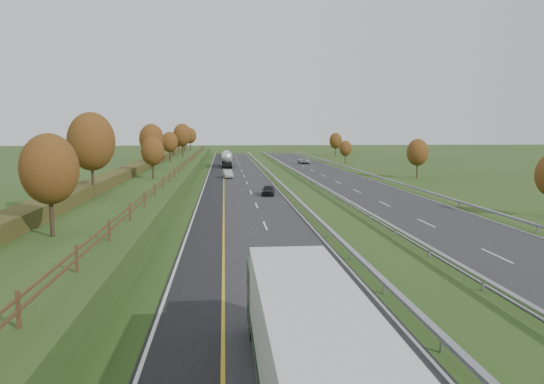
% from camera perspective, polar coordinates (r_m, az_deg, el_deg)
% --- Properties ---
extents(ground, '(400.00, 400.00, 0.00)m').
position_cam_1_polar(ground, '(76.99, 2.44, 0.69)').
color(ground, '#294619').
rests_on(ground, ground).
extents(near_carriageway, '(10.50, 200.00, 0.04)m').
position_cam_1_polar(near_carriageway, '(81.32, -3.62, 1.02)').
color(near_carriageway, '#242427').
rests_on(near_carriageway, ground).
extents(far_carriageway, '(10.50, 200.00, 0.04)m').
position_cam_1_polar(far_carriageway, '(83.40, 7.79, 1.11)').
color(far_carriageway, '#242427').
rests_on(far_carriageway, ground).
extents(hard_shoulder, '(3.00, 200.00, 0.04)m').
position_cam_1_polar(hard_shoulder, '(81.31, -6.26, 0.99)').
color(hard_shoulder, black).
rests_on(hard_shoulder, ground).
extents(lane_markings, '(26.75, 200.00, 0.01)m').
position_cam_1_polar(lane_markings, '(81.62, 0.88, 1.07)').
color(lane_markings, silver).
rests_on(lane_markings, near_carriageway).
extents(embankment_left, '(12.00, 200.00, 2.00)m').
position_cam_1_polar(embankment_left, '(81.93, -12.76, 1.60)').
color(embankment_left, '#294619').
rests_on(embankment_left, ground).
extents(hedge_left, '(2.20, 180.00, 1.10)m').
position_cam_1_polar(hedge_left, '(82.10, -14.17, 2.65)').
color(hedge_left, '#373B18').
rests_on(hedge_left, embankment_left).
extents(fence_left, '(0.12, 189.06, 1.20)m').
position_cam_1_polar(fence_left, '(80.91, -9.66, 2.83)').
color(fence_left, '#422B19').
rests_on(fence_left, embankment_left).
extents(median_barrier_near, '(0.32, 200.00, 0.71)m').
position_cam_1_polar(median_barrier_near, '(81.61, 0.38, 1.47)').
color(median_barrier_near, '#93969C').
rests_on(median_barrier_near, ground).
extents(median_barrier_far, '(0.32, 200.00, 0.71)m').
position_cam_1_polar(median_barrier_far, '(82.26, 3.92, 1.50)').
color(median_barrier_far, '#93969C').
rests_on(median_barrier_far, ground).
extents(outer_barrier_far, '(0.32, 200.00, 0.71)m').
position_cam_1_polar(outer_barrier_far, '(84.83, 11.62, 1.54)').
color(outer_barrier_far, '#93969C').
rests_on(outer_barrier_far, ground).
extents(trees_left, '(6.64, 164.30, 7.66)m').
position_cam_1_polar(trees_left, '(78.25, -12.92, 5.30)').
color(trees_left, '#2D2116').
rests_on(trees_left, embankment_left).
extents(trees_far, '(8.45, 118.60, 7.12)m').
position_cam_1_polar(trees_far, '(114.70, 11.06, 4.69)').
color(trees_far, '#2D2116').
rests_on(trees_far, ground).
extents(box_lorry, '(2.58, 16.28, 4.06)m').
position_cam_1_polar(box_lorry, '(13.81, 4.29, -17.98)').
color(box_lorry, black).
rests_on(box_lorry, near_carriageway).
extents(road_tanker, '(2.40, 11.22, 3.46)m').
position_cam_1_polar(road_tanker, '(115.92, -4.89, 3.63)').
color(road_tanker, silver).
rests_on(road_tanker, near_carriageway).
extents(car_dark_near, '(2.00, 3.95, 1.29)m').
position_cam_1_polar(car_dark_near, '(65.39, -0.42, 0.22)').
color(car_dark_near, black).
rests_on(car_dark_near, near_carriageway).
extents(car_silver_mid, '(1.92, 4.22, 1.34)m').
position_cam_1_polar(car_silver_mid, '(89.02, -4.79, 1.95)').
color(car_silver_mid, '#AAA9AD').
rests_on(car_silver_mid, near_carriageway).
extents(car_small_far, '(2.00, 4.48, 1.28)m').
position_cam_1_polar(car_small_far, '(149.57, -4.95, 3.87)').
color(car_small_far, '#151843').
rests_on(car_small_far, near_carriageway).
extents(car_oncoming, '(2.52, 5.35, 1.48)m').
position_cam_1_polar(car_oncoming, '(126.67, 3.42, 3.41)').
color(car_oncoming, '#A7A6AB').
rests_on(car_oncoming, far_carriageway).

